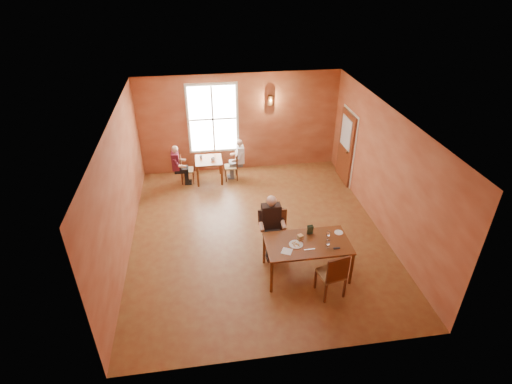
{
  "coord_description": "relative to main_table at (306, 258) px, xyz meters",
  "views": [
    {
      "loc": [
        -1.19,
        -7.78,
        5.91
      ],
      "look_at": [
        0.0,
        0.2,
        1.05
      ],
      "focal_mm": 28.0,
      "sensor_mm": 36.0,
      "label": 1
    }
  ],
  "objects": [
    {
      "name": "cup_b",
      "position": [
        -2.04,
        4.51,
        0.32
      ],
      "size": [
        0.12,
        0.12,
        0.09
      ],
      "primitive_type": "imported",
      "rotation": [
        0.0,
        0.0,
        0.38
      ],
      "color": "white",
      "rests_on": "second_table"
    },
    {
      "name": "wall_right",
      "position": [
        2.19,
        1.55,
        1.09
      ],
      "size": [
        0.04,
        7.0,
        3.0
      ],
      "primitive_type": "cube",
      "color": "brown",
      "rests_on": "ground"
    },
    {
      "name": "wall_back",
      "position": [
        -0.81,
        5.05,
        1.09
      ],
      "size": [
        6.0,
        0.04,
        3.0
      ],
      "primitive_type": "cube",
      "color": "brown",
      "rests_on": "ground"
    },
    {
      "name": "plate_food",
      "position": [
        -0.25,
        -0.03,
        0.42
      ],
      "size": [
        0.35,
        0.35,
        0.04
      ],
      "primitive_type": "cylinder",
      "rotation": [
        0.0,
        0.0,
        -0.27
      ],
      "color": "silver",
      "rests_on": "main_table"
    },
    {
      "name": "door",
      "position": [
        2.13,
        3.85,
        0.64
      ],
      "size": [
        0.12,
        1.04,
        2.1
      ],
      "primitive_type": "cube",
      "color": "maroon",
      "rests_on": "ground"
    },
    {
      "name": "second_table",
      "position": [
        -1.83,
        4.39,
        -0.06
      ],
      "size": [
        0.78,
        0.78,
        0.69
      ],
      "primitive_type": null,
      "color": "brown",
      "rests_on": "ground"
    },
    {
      "name": "goblet_c",
      "position": [
        0.35,
        -0.21,
        0.51
      ],
      "size": [
        0.1,
        0.1,
        0.2
      ],
      "primitive_type": null,
      "rotation": [
        0.0,
        0.0,
        0.33
      ],
      "color": "white",
      "rests_on": "main_table"
    },
    {
      "name": "main_table",
      "position": [
        0.0,
        0.0,
        0.0
      ],
      "size": [
        1.73,
        0.97,
        0.81
      ],
      "primitive_type": null,
      "color": "brown",
      "rests_on": "ground"
    },
    {
      "name": "menu_stand",
      "position": [
        0.12,
        0.29,
        0.51
      ],
      "size": [
        0.13,
        0.08,
        0.21
      ],
      "primitive_type": "cube",
      "rotation": [
        0.0,
        0.0,
        0.11
      ],
      "color": "#203626",
      "rests_on": "main_table"
    },
    {
      "name": "wall_left",
      "position": [
        -3.81,
        1.55,
        1.09
      ],
      "size": [
        0.04,
        7.0,
        3.0
      ],
      "primitive_type": "cube",
      "color": "brown",
      "rests_on": "ground"
    },
    {
      "name": "knife",
      "position": [
        -0.02,
        -0.22,
        0.41
      ],
      "size": [
        0.23,
        0.02,
        0.0
      ],
      "primitive_type": "cube",
      "rotation": [
        0.0,
        0.0,
        0.02
      ],
      "color": "white",
      "rests_on": "main_table"
    },
    {
      "name": "chair_empty",
      "position": [
        0.32,
        -0.64,
        0.12
      ],
      "size": [
        0.55,
        0.55,
        1.05
      ],
      "primitive_type": null,
      "rotation": [
        0.0,
        0.0,
        0.2
      ],
      "color": "#3C1B0C",
      "rests_on": "ground"
    },
    {
      "name": "side_plate",
      "position": [
        0.74,
        0.23,
        0.41
      ],
      "size": [
        0.2,
        0.2,
        0.01
      ],
      "primitive_type": "cylinder",
      "rotation": [
        0.0,
        0.0,
        -0.12
      ],
      "color": "white",
      "rests_on": "main_table"
    },
    {
      "name": "napkin",
      "position": [
        -0.48,
        -0.21,
        0.41
      ],
      "size": [
        0.27,
        0.27,
        0.01
      ],
      "primitive_type": "cube",
      "rotation": [
        0.0,
        0.0,
        -0.48
      ],
      "color": "white",
      "rests_on": "main_table"
    },
    {
      "name": "ground",
      "position": [
        -0.81,
        1.55,
        -0.41
      ],
      "size": [
        6.0,
        7.0,
        0.01
      ],
      "primitive_type": "cube",
      "color": "brown",
      "rests_on": "ground"
    },
    {
      "name": "ceiling",
      "position": [
        -0.81,
        1.55,
        2.59
      ],
      "size": [
        6.0,
        7.0,
        0.04
      ],
      "primitive_type": "cube",
      "color": "white",
      "rests_on": "wall_back"
    },
    {
      "name": "sunglasses",
      "position": [
        0.52,
        -0.27,
        0.41
      ],
      "size": [
        0.14,
        0.04,
        0.02
      ],
      "primitive_type": "cube",
      "rotation": [
        0.0,
        0.0,
        0.0
      ],
      "color": "black",
      "rests_on": "main_table"
    },
    {
      "name": "chair_diner_white",
      "position": [
        -1.18,
        4.39,
        0.01
      ],
      "size": [
        0.37,
        0.37,
        0.84
      ],
      "primitive_type": null,
      "rotation": [
        0.0,
        0.0,
        1.57
      ],
      "color": "#53311B",
      "rests_on": "ground"
    },
    {
      "name": "window",
      "position": [
        -1.61,
        5.0,
        1.29
      ],
      "size": [
        1.36,
        0.1,
        1.96
      ],
      "primitive_type": "cube",
      "color": "white",
      "rests_on": "wall_back"
    },
    {
      "name": "chair_diner_maroon",
      "position": [
        -2.48,
        4.39,
        0.01
      ],
      "size": [
        0.36,
        0.36,
        0.82
      ],
      "primitive_type": null,
      "rotation": [
        0.0,
        0.0,
        -1.57
      ],
      "color": "#402414",
      "rests_on": "ground"
    },
    {
      "name": "sandwich",
      "position": [
        -0.14,
        0.08,
        0.47
      ],
      "size": [
        0.13,
        0.13,
        0.12
      ],
      "primitive_type": "cube",
      "rotation": [
        0.0,
        0.0,
        0.41
      ],
      "color": "tan",
      "rests_on": "main_table"
    },
    {
      "name": "wall_sconce",
      "position": [
        0.09,
        4.95,
        1.79
      ],
      "size": [
        0.16,
        0.16,
        0.28
      ],
      "primitive_type": "cylinder",
      "color": "brown",
      "rests_on": "wall_back"
    },
    {
      "name": "diner_main",
      "position": [
        -0.5,
        0.62,
        0.28
      ],
      "size": [
        0.55,
        0.55,
        1.38
      ],
      "primitive_type": null,
      "rotation": [
        0.0,
        0.0,
        3.14
      ],
      "color": "black",
      "rests_on": "ground"
    },
    {
      "name": "cup_a",
      "position": [
        -1.7,
        4.31,
        0.33
      ],
      "size": [
        0.15,
        0.15,
        0.09
      ],
      "primitive_type": "imported",
      "rotation": [
        0.0,
        0.0,
        0.37
      ],
      "color": "white",
      "rests_on": "second_table"
    },
    {
      "name": "chair_diner_main",
      "position": [
        -0.5,
        0.65,
        0.14
      ],
      "size": [
        0.48,
        0.48,
        1.09
      ],
      "primitive_type": null,
      "rotation": [
        0.0,
        0.0,
        3.14
      ],
      "color": "#452A11",
      "rests_on": "ground"
    },
    {
      "name": "goblet_a",
      "position": [
        0.45,
        0.07,
        0.5
      ],
      "size": [
        0.1,
        0.1,
        0.19
      ],
      "primitive_type": null,
      "rotation": [
        0.0,
        0.0,
        -0.28
      ],
      "color": "white",
      "rests_on": "main_table"
    },
    {
      "name": "wall_front",
      "position": [
        -0.81,
        -1.95,
        1.09
      ],
      "size": [
        6.0,
        0.04,
        3.0
      ],
      "primitive_type": "cube",
      "color": "brown",
      "rests_on": "ground"
    },
    {
      "name": "diner_white",
      "position": [
        -1.15,
        4.39,
        0.18
      ],
      "size": [
        0.47,
        0.47,
        1.18
      ],
      "primitive_type": null,
      "rotation": [
        0.0,
        0.0,
        1.57
      ],
      "color": "white",
      "rests_on": "ground"
    },
    {
      "name": "diner_maroon",
      "position": [
        -2.51,
        4.39,
        0.18
      ],
      "size": [
        0.47,
        0.47,
        1.18
      ],
      "primitive_type": null,
      "rotation": [
        0.0,
        0.0,
        -1.57
      ],
      "color": "maroon",
      "rests_on": "ground"
    }
  ]
}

